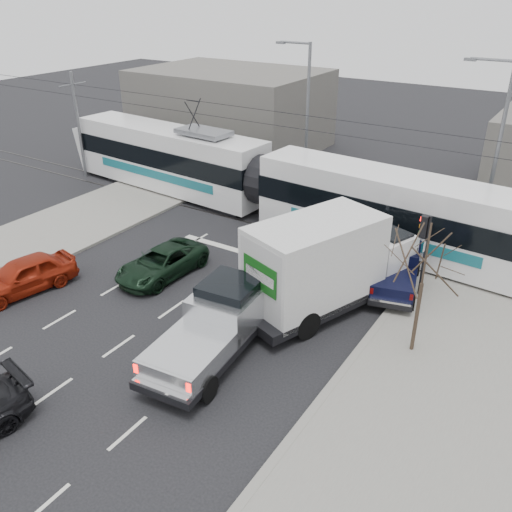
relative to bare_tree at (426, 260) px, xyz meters
The scene contains 16 objects.
ground 8.85m from the bare_tree, 161.79° to the right, with size 120.00×120.00×0.00m, color black.
sidewalk_right 4.69m from the bare_tree, 60.75° to the right, with size 6.00×60.00×0.15m, color gray.
sidewalk_left 20.11m from the bare_tree, behind, with size 6.00×60.00×0.15m, color gray.
rails 11.33m from the bare_tree, 135.38° to the left, with size 60.00×1.60×0.03m, color #33302D.
building_left 29.11m from the bare_tree, 137.92° to the left, with size 14.00×10.00×6.00m, color #615D58.
bare_tree is the anchor object (origin of this frame).
traffic_signal 4.28m from the bare_tree, 105.76° to the left, with size 0.44×0.44×3.60m.
street_lamp_near 11.58m from the bare_tree, 91.42° to the left, with size 2.38×0.25×9.00m.
street_lamp_far 17.97m from the bare_tree, 131.12° to the left, with size 2.38×0.25×9.00m.
catenary 10.68m from the bare_tree, 135.38° to the left, with size 60.00×0.20×7.00m.
tram 14.00m from the bare_tree, 144.40° to the left, with size 29.20×5.06×5.93m.
silver_pickup 7.49m from the bare_tree, 149.11° to the right, with size 2.87×6.82×2.41m.
box_truck 4.61m from the bare_tree, 164.21° to the left, with size 5.34×8.45×4.00m.
navy_pickup 5.63m from the bare_tree, 116.46° to the left, with size 2.88×5.09×2.03m.
green_car 11.99m from the bare_tree, behind, with size 2.15×4.67×1.30m, color black.
red_car 16.65m from the bare_tree, 163.09° to the right, with size 1.82×4.53×1.54m, color maroon.
Camera 1 is at (11.46, -14.12, 12.12)m, focal length 38.00 mm.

